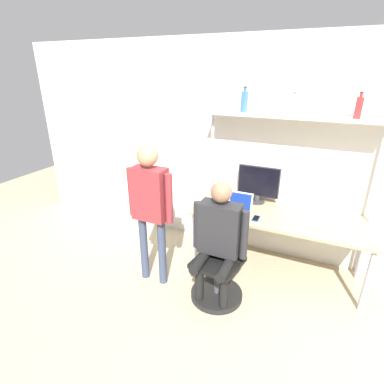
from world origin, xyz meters
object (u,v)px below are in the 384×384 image
laptop (239,209)px  bottle_red (359,107)px  monitor (258,183)px  office_chair (219,273)px  bottle_clear (293,106)px  person_standing (150,200)px  person_seated (219,234)px  cell_phone (256,218)px  bottle_blue (244,102)px

laptop → bottle_red: (1.04, 0.39, 1.15)m
monitor → bottle_red: 1.34m
monitor → office_chair: 1.22m
office_chair → bottle_clear: size_ratio=3.91×
bottle_clear → person_standing: bearing=-140.6°
person_standing → laptop: bearing=37.2°
person_seated → bottle_red: 1.87m
bottle_clear → cell_phone: bearing=-115.2°
cell_phone → office_chair: size_ratio=0.16×
monitor → cell_phone: monitor is taller
person_seated → person_standing: bearing=-178.6°
laptop → bottle_clear: 1.27m
monitor → bottle_blue: bottle_blue is taller
bottle_red → cell_phone: bearing=-152.4°
person_standing → bottle_clear: bottle_clear is taller
laptop → person_standing: bearing=-142.8°
monitor → bottle_clear: bearing=-6.2°
cell_phone → person_standing: (-1.02, -0.58, 0.27)m
cell_phone → person_standing: size_ratio=0.09×
cell_phone → bottle_clear: (0.20, 0.43, 1.20)m
person_seated → office_chair: bearing=82.7°
person_seated → person_standing: person_standing is taller
monitor → office_chair: monitor is taller
bottle_clear → office_chair: bearing=-115.3°
person_seated → monitor: bearing=81.9°
laptop → cell_phone: laptop is taller
bottle_blue → bottle_clear: 0.54m
bottle_red → bottle_blue: bearing=180.0°
person_standing → bottle_clear: size_ratio=6.89×
cell_phone → bottle_blue: bearing=127.8°
office_chair → bottle_blue: size_ratio=3.24×
person_seated → person_standing: size_ratio=0.82×
office_chair → bottle_clear: (0.44, 0.94, 1.67)m
person_standing → bottle_red: 2.30m
person_seated → bottle_red: bearing=42.7°
laptop → bottle_blue: (-0.12, 0.39, 1.16)m
cell_phone → person_standing: person_standing is taller
monitor → person_seated: bearing=-98.1°
office_chair → person_seated: person_seated is taller
laptop → bottle_red: bearing=20.8°
bottle_blue → bottle_clear: size_ratio=1.21×
office_chair → bottle_red: size_ratio=3.53×
cell_phone → bottle_clear: bearing=64.8°
monitor → laptop: 0.48m
monitor → bottle_blue: 1.00m
laptop → office_chair: (-0.03, -0.55, -0.54)m
office_chair → person_standing: person_standing is taller
bottle_red → bottle_blue: bottle_blue is taller
monitor → bottle_clear: bottle_clear is taller
monitor → bottle_red: bearing=-2.1°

